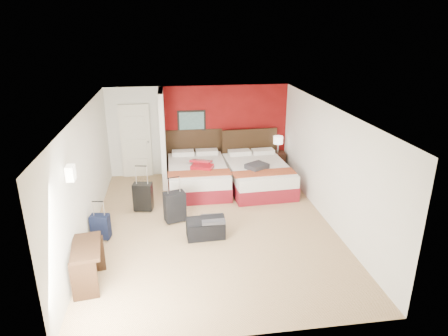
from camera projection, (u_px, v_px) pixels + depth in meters
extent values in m
plane|color=tan|center=(213.00, 225.00, 8.51)|extent=(6.50, 6.50, 0.00)
cube|color=silver|center=(199.00, 130.00, 11.09)|extent=(5.00, 0.04, 2.50)
cube|color=silver|center=(85.00, 177.00, 7.74)|extent=(0.04, 6.50, 2.50)
cube|color=black|center=(192.00, 121.00, 10.90)|extent=(0.78, 0.03, 0.58)
cube|color=white|center=(70.00, 173.00, 6.14)|extent=(0.12, 0.20, 0.24)
cube|color=maroon|center=(225.00, 130.00, 11.17)|extent=(3.50, 0.04, 2.50)
cube|color=silver|center=(163.00, 138.00, 10.36)|extent=(0.12, 1.20, 2.50)
cube|color=silver|center=(136.00, 141.00, 10.89)|extent=(0.82, 0.06, 2.05)
cube|color=silver|center=(198.00, 176.00, 10.31)|extent=(1.51, 2.15, 0.64)
cube|color=white|center=(258.00, 176.00, 10.34)|extent=(1.63, 2.24, 0.65)
cube|color=#A50E1A|center=(202.00, 164.00, 10.11)|extent=(0.76, 0.87, 0.09)
cube|color=#36353A|center=(257.00, 166.00, 9.92)|extent=(0.64, 0.61, 0.12)
cube|color=black|center=(277.00, 162.00, 11.41)|extent=(0.46, 0.46, 0.60)
cylinder|color=white|center=(278.00, 144.00, 11.23)|extent=(0.32, 0.32, 0.48)
cube|color=black|center=(143.00, 198.00, 9.06)|extent=(0.46, 0.33, 0.64)
cube|color=black|center=(175.00, 208.00, 8.56)|extent=(0.50, 0.39, 0.65)
cube|color=black|center=(101.00, 228.00, 7.88)|extent=(0.39, 0.28, 0.50)
cube|color=black|center=(206.00, 228.00, 7.97)|extent=(0.78, 0.44, 0.38)
cube|color=#3E3E43|center=(213.00, 219.00, 7.87)|extent=(0.47, 0.40, 0.06)
cube|color=black|center=(88.00, 265.00, 6.45)|extent=(0.56, 0.94, 0.74)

